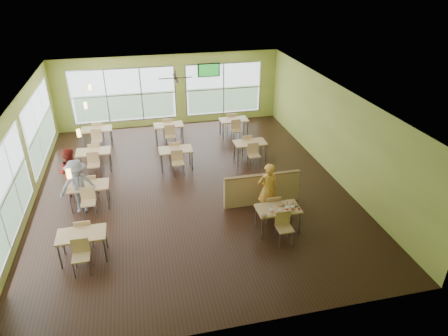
# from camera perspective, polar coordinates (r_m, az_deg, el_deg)

# --- Properties ---
(room) EXTENTS (12.00, 12.04, 3.20)m
(room) POSITION_cam_1_polar(r_m,az_deg,el_deg) (12.85, -5.02, 3.55)
(room) COLOR black
(room) RESTS_ON ground
(window_bays) EXTENTS (9.24, 10.24, 2.38)m
(window_bays) POSITION_cam_1_polar(r_m,az_deg,el_deg) (15.70, -16.35, 6.57)
(window_bays) COLOR white
(window_bays) RESTS_ON room
(main_table) EXTENTS (1.22, 1.52, 0.87)m
(main_table) POSITION_cam_1_polar(r_m,az_deg,el_deg) (11.20, 7.73, -6.20)
(main_table) COLOR tan
(main_table) RESTS_ON floor
(half_wall_divider) EXTENTS (2.40, 0.14, 1.04)m
(half_wall_divider) POSITION_cam_1_polar(r_m,az_deg,el_deg) (12.40, 5.44, -3.01)
(half_wall_divider) COLOR tan
(half_wall_divider) RESTS_ON floor
(dining_tables) EXTENTS (6.92, 8.72, 0.87)m
(dining_tables) POSITION_cam_1_polar(r_m,az_deg,el_deg) (14.73, -9.89, 2.33)
(dining_tables) COLOR tan
(dining_tables) RESTS_ON floor
(pendant_lights) EXTENTS (0.11, 7.31, 0.86)m
(pendant_lights) POSITION_cam_1_polar(r_m,az_deg,el_deg) (13.18, -19.60, 6.65)
(pendant_lights) COLOR #2D2119
(pendant_lights) RESTS_ON ceiling
(ceiling_fan) EXTENTS (1.25, 1.25, 0.29)m
(ceiling_fan) POSITION_cam_1_polar(r_m,az_deg,el_deg) (15.23, -6.93, 12.67)
(ceiling_fan) COLOR #2D2119
(ceiling_fan) RESTS_ON ceiling
(tv_backwall) EXTENTS (1.00, 0.07, 0.60)m
(tv_backwall) POSITION_cam_1_polar(r_m,az_deg,el_deg) (18.38, -2.20, 13.81)
(tv_backwall) COLOR black
(tv_backwall) RESTS_ON wall_back
(man_plaid) EXTENTS (0.64, 0.44, 1.68)m
(man_plaid) POSITION_cam_1_polar(r_m,az_deg,el_deg) (11.77, 6.24, -3.06)
(man_plaid) COLOR #CB5916
(man_plaid) RESTS_ON floor
(patron_maroon) EXTENTS (0.87, 0.71, 1.65)m
(patron_maroon) POSITION_cam_1_polar(r_m,az_deg,el_deg) (13.60, -21.12, -0.55)
(patron_maroon) COLOR maroon
(patron_maroon) RESTS_ON floor
(patron_grey) EXTENTS (1.13, 0.68, 1.71)m
(patron_grey) POSITION_cam_1_polar(r_m,az_deg,el_deg) (12.59, -20.10, -2.49)
(patron_grey) COLOR slate
(patron_grey) RESTS_ON floor
(cup_blue) EXTENTS (0.10, 0.10, 0.35)m
(cup_blue) POSITION_cam_1_polar(r_m,az_deg,el_deg) (10.85, 6.77, -6.12)
(cup_blue) COLOR white
(cup_blue) RESTS_ON main_table
(cup_yellow) EXTENTS (0.08, 0.08, 0.30)m
(cup_yellow) POSITION_cam_1_polar(r_m,az_deg,el_deg) (10.89, 8.05, -6.13)
(cup_yellow) COLOR white
(cup_yellow) RESTS_ON main_table
(cup_red_near) EXTENTS (0.10, 0.10, 0.37)m
(cup_red_near) POSITION_cam_1_polar(r_m,az_deg,el_deg) (11.00, 8.96, -5.76)
(cup_red_near) COLOR white
(cup_red_near) RESTS_ON main_table
(cup_red_far) EXTENTS (0.10, 0.10, 0.38)m
(cup_red_far) POSITION_cam_1_polar(r_m,az_deg,el_deg) (11.05, 9.77, -5.66)
(cup_red_far) COLOR white
(cup_red_far) RESTS_ON main_table
(food_basket) EXTENTS (0.21, 0.21, 0.05)m
(food_basket) POSITION_cam_1_polar(r_m,az_deg,el_deg) (11.28, 10.01, -5.22)
(food_basket) COLOR black
(food_basket) RESTS_ON main_table
(ketchup_cup) EXTENTS (0.06, 0.06, 0.02)m
(ketchup_cup) POSITION_cam_1_polar(r_m,az_deg,el_deg) (11.16, 10.68, -5.77)
(ketchup_cup) COLOR #980004
(ketchup_cup) RESTS_ON main_table
(wrapper_left) EXTENTS (0.19, 0.17, 0.04)m
(wrapper_left) POSITION_cam_1_polar(r_m,az_deg,el_deg) (10.73, 5.72, -6.81)
(wrapper_left) COLOR olive
(wrapper_left) RESTS_ON main_table
(wrapper_mid) EXTENTS (0.23, 0.21, 0.05)m
(wrapper_mid) POSITION_cam_1_polar(r_m,az_deg,el_deg) (11.24, 8.15, -5.19)
(wrapper_mid) COLOR olive
(wrapper_mid) RESTS_ON main_table
(wrapper_right) EXTENTS (0.17, 0.16, 0.04)m
(wrapper_right) POSITION_cam_1_polar(r_m,az_deg,el_deg) (10.95, 9.26, -6.30)
(wrapper_right) COLOR olive
(wrapper_right) RESTS_ON main_table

